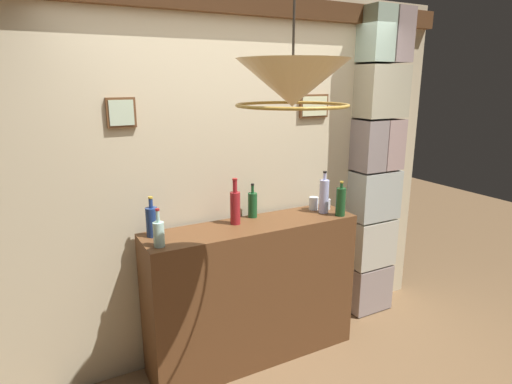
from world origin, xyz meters
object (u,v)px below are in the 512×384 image
glass_tumbler_rocks (314,203)px  glass_tumbler_highball (327,204)px  liquor_bottle_vodka (324,196)px  liquor_bottle_amaro (253,204)px  liquor_bottle_gin (152,221)px  pendant_lamp (293,84)px  liquor_bottle_whiskey (159,233)px  liquor_bottle_vermouth (235,206)px  liquor_bottle_mezcal (341,201)px

glass_tumbler_rocks → glass_tumbler_highball: (0.10, -0.04, -0.01)m
liquor_bottle_vodka → liquor_bottle_amaro: bearing=163.5°
liquor_bottle_gin → pendant_lamp: (0.48, -0.91, 0.88)m
liquor_bottle_vodka → liquor_bottle_gin: size_ratio=1.21×
liquor_bottle_vodka → liquor_bottle_whiskey: bearing=-176.2°
liquor_bottle_vermouth → glass_tumbler_highball: bearing=-1.4°
liquor_bottle_whiskey → liquor_bottle_vermouth: 0.63m
glass_tumbler_highball → pendant_lamp: 1.56m
liquor_bottle_gin → glass_tumbler_highball: liquor_bottle_gin is taller
liquor_bottle_whiskey → liquor_bottle_mezcal: (1.39, -0.03, 0.03)m
glass_tumbler_highball → glass_tumbler_rocks: bearing=157.0°
pendant_lamp → liquor_bottle_amaro: bearing=73.2°
liquor_bottle_gin → liquor_bottle_mezcal: liquor_bottle_gin is taller
liquor_bottle_vermouth → liquor_bottle_mezcal: bearing=-14.3°
liquor_bottle_vermouth → glass_tumbler_highball: liquor_bottle_vermouth is taller
liquor_bottle_amaro → pendant_lamp: 1.33m
liquor_bottle_whiskey → liquor_bottle_mezcal: size_ratio=0.91×
liquor_bottle_vermouth → liquor_bottle_amaro: (0.18, 0.08, -0.03)m
liquor_bottle_mezcal → glass_tumbler_highball: bearing=86.5°
pendant_lamp → liquor_bottle_vodka: bearing=44.0°
glass_tumbler_highball → liquor_bottle_mezcal: bearing=-93.5°
liquor_bottle_mezcal → liquor_bottle_amaro: (-0.60, 0.28, -0.01)m
glass_tumbler_rocks → glass_tumbler_highball: 0.11m
pendant_lamp → glass_tumbler_rocks: bearing=48.2°
liquor_bottle_vodka → liquor_bottle_vermouth: liquor_bottle_vermouth is taller
liquor_bottle_whiskey → liquor_bottle_amaro: size_ratio=0.95×
liquor_bottle_whiskey → liquor_bottle_vermouth: size_ratio=0.73×
liquor_bottle_gin → liquor_bottle_amaro: size_ratio=1.05×
liquor_bottle_vermouth → glass_tumbler_highball: (0.80, -0.02, -0.09)m
liquor_bottle_vermouth → liquor_bottle_amaro: liquor_bottle_vermouth is taller
liquor_bottle_vodka → liquor_bottle_mezcal: (0.07, -0.12, -0.02)m
liquor_bottle_whiskey → liquor_bottle_vermouth: bearing=15.5°
liquor_bottle_whiskey → glass_tumbler_rocks: bearing=8.3°
pendant_lamp → liquor_bottle_mezcal: bearing=37.2°
liquor_bottle_vodka → liquor_bottle_whiskey: liquor_bottle_vodka is taller
liquor_bottle_gin → glass_tumbler_rocks: 1.29m
liquor_bottle_gin → liquor_bottle_amaro: 0.77m
pendant_lamp → liquor_bottle_vermouth: bearing=83.1°
liquor_bottle_amaro → liquor_bottle_whiskey: bearing=-162.4°
liquor_bottle_vodka → liquor_bottle_amaro: size_ratio=1.27×
pendant_lamp → liquor_bottle_gin: bearing=118.0°
liquor_bottle_mezcal → liquor_bottle_amaro: size_ratio=1.04×
liquor_bottle_whiskey → liquor_bottle_gin: (0.01, 0.20, 0.02)m
liquor_bottle_whiskey → glass_tumbler_highball: liquor_bottle_whiskey is taller
liquor_bottle_gin → glass_tumbler_rocks: size_ratio=2.66×
liquor_bottle_mezcal → glass_tumbler_highball: liquor_bottle_mezcal is taller
liquor_bottle_gin → liquor_bottle_whiskey: bearing=-93.2°
liquor_bottle_whiskey → pendant_lamp: bearing=-55.2°
glass_tumbler_highball → liquor_bottle_gin: bearing=178.0°
liquor_bottle_vermouth → glass_tumbler_highball: 0.80m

